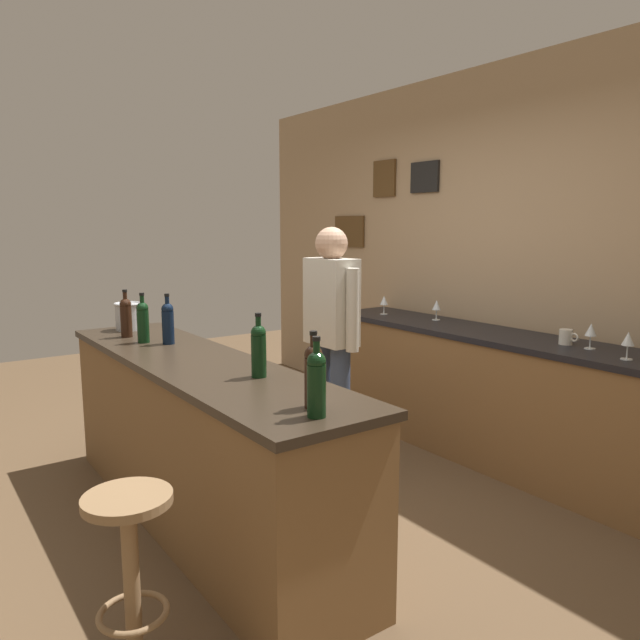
{
  "coord_description": "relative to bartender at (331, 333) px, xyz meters",
  "views": [
    {
      "loc": [
        2.93,
        -1.68,
        1.63
      ],
      "look_at": [
        -0.05,
        0.45,
        1.05
      ],
      "focal_mm": 33.65,
      "sensor_mm": 36.0,
      "label": 1
    }
  ],
  "objects": [
    {
      "name": "wine_bottle_d",
      "position": [
        0.68,
        -0.93,
        0.12
      ],
      "size": [
        0.07,
        0.07,
        0.31
      ],
      "color": "black",
      "rests_on": "bar_counter"
    },
    {
      "name": "bar_stool",
      "position": [
        1.05,
        -1.69,
        -0.48
      ],
      "size": [
        0.32,
        0.32,
        0.68
      ],
      "color": "olive",
      "rests_on": "ground_plane"
    },
    {
      "name": "wine_bottle_f",
      "position": [
        1.32,
        -1.05,
        0.12
      ],
      "size": [
        0.07,
        0.07,
        0.31
      ],
      "color": "black",
      "rests_on": "bar_counter"
    },
    {
      "name": "ground_plane",
      "position": [
        0.16,
        -0.62,
        -0.94
      ],
      "size": [
        10.0,
        10.0,
        0.0
      ],
      "primitive_type": "plane",
      "color": "brown"
    },
    {
      "name": "bar_counter",
      "position": [
        0.16,
        -1.02,
        -0.47
      ],
      "size": [
        2.62,
        0.6,
        0.92
      ],
      "color": "brown",
      "rests_on": "ground_plane"
    },
    {
      "name": "wine_bottle_a",
      "position": [
        -0.71,
        -1.1,
        0.12
      ],
      "size": [
        0.07,
        0.07,
        0.31
      ],
      "color": "black",
      "rests_on": "bar_counter"
    },
    {
      "name": "coffee_mug",
      "position": [
        1.01,
        1.06,
        0.01
      ],
      "size": [
        0.13,
        0.08,
        0.09
      ],
      "color": "silver",
      "rests_on": "side_counter"
    },
    {
      "name": "wine_bottle_e",
      "position": [
        1.22,
        -0.99,
        0.12
      ],
      "size": [
        0.07,
        0.07,
        0.31
      ],
      "color": "black",
      "rests_on": "bar_counter"
    },
    {
      "name": "wine_bottle_c",
      "position": [
        -0.34,
        -0.97,
        0.12
      ],
      "size": [
        0.07,
        0.07,
        0.31
      ],
      "color": "black",
      "rests_on": "bar_counter"
    },
    {
      "name": "wine_glass_b",
      "position": [
        -0.14,
        1.12,
        0.07
      ],
      "size": [
        0.07,
        0.07,
        0.16
      ],
      "color": "silver",
      "rests_on": "side_counter"
    },
    {
      "name": "side_counter",
      "position": [
        0.56,
        1.03,
        -0.48
      ],
      "size": [
        3.04,
        0.56,
        0.9
      ],
      "color": "brown",
      "rests_on": "ground_plane"
    },
    {
      "name": "bartender",
      "position": [
        0.0,
        0.0,
        0.0
      ],
      "size": [
        0.52,
        0.21,
        1.62
      ],
      "color": "#384766",
      "rests_on": "ground_plane"
    },
    {
      "name": "wine_glass_a",
      "position": [
        -0.6,
        0.99,
        0.07
      ],
      "size": [
        0.07,
        0.07,
        0.16
      ],
      "color": "silver",
      "rests_on": "side_counter"
    },
    {
      "name": "wine_glass_d",
      "position": [
        1.45,
        0.94,
        0.07
      ],
      "size": [
        0.07,
        0.07,
        0.16
      ],
      "color": "silver",
      "rests_on": "side_counter"
    },
    {
      "name": "back_wall",
      "position": [
        0.15,
        1.41,
        0.47
      ],
      "size": [
        6.0,
        0.09,
        2.8
      ],
      "color": "tan",
      "rests_on": "ground_plane"
    },
    {
      "name": "ice_bucket",
      "position": [
        -0.97,
        -1.01,
        0.08
      ],
      "size": [
        0.19,
        0.19,
        0.19
      ],
      "color": "#B7BABF",
      "rests_on": "bar_counter"
    },
    {
      "name": "wine_bottle_b",
      "position": [
        -0.47,
        -1.08,
        0.12
      ],
      "size": [
        0.07,
        0.07,
        0.31
      ],
      "color": "black",
      "rests_on": "bar_counter"
    },
    {
      "name": "wine_glass_c",
      "position": [
        1.17,
        1.05,
        0.07
      ],
      "size": [
        0.07,
        0.07,
        0.16
      ],
      "color": "silver",
      "rests_on": "side_counter"
    }
  ]
}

